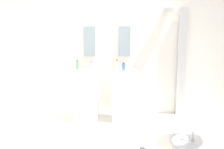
{
  "coord_description": "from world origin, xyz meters",
  "views": [
    {
      "loc": [
        0.33,
        -3.17,
        1.56
      ],
      "look_at": [
        0.15,
        0.55,
        0.95
      ],
      "focal_mm": 39.17,
      "sensor_mm": 36.0,
      "label": 1
    }
  ],
  "objects_px": {
    "shower_column": "(181,60)",
    "lounge_chair": "(193,122)",
    "soap_bottle_green": "(77,65)",
    "soap_bottle_blue": "(124,67)",
    "pedestal_sink_right": "(124,94)",
    "soap_bottle_white": "(117,65)",
    "pedestal_sink_left": "(87,94)",
    "soap_bottle_clear": "(91,65)"
  },
  "relations": [
    {
      "from": "pedestal_sink_right",
      "to": "soap_bottle_white",
      "type": "relative_size",
      "value": 5.7
    },
    {
      "from": "soap_bottle_clear",
      "to": "soap_bottle_blue",
      "type": "height_order",
      "value": "soap_bottle_blue"
    },
    {
      "from": "pedestal_sink_left",
      "to": "lounge_chair",
      "type": "relative_size",
      "value": 0.99
    },
    {
      "from": "pedestal_sink_left",
      "to": "soap_bottle_blue",
      "type": "bearing_deg",
      "value": -10.39
    },
    {
      "from": "soap_bottle_green",
      "to": "soap_bottle_white",
      "type": "distance_m",
      "value": 0.7
    },
    {
      "from": "pedestal_sink_left",
      "to": "shower_column",
      "type": "distance_m",
      "value": 1.89
    },
    {
      "from": "pedestal_sink_left",
      "to": "soap_bottle_blue",
      "type": "height_order",
      "value": "soap_bottle_blue"
    },
    {
      "from": "soap_bottle_clear",
      "to": "soap_bottle_green",
      "type": "bearing_deg",
      "value": -140.47
    },
    {
      "from": "shower_column",
      "to": "lounge_chair",
      "type": "relative_size",
      "value": 1.93
    },
    {
      "from": "lounge_chair",
      "to": "soap_bottle_green",
      "type": "height_order",
      "value": "soap_bottle_green"
    },
    {
      "from": "soap_bottle_blue",
      "to": "lounge_chair",
      "type": "bearing_deg",
      "value": -40.74
    },
    {
      "from": "soap_bottle_clear",
      "to": "pedestal_sink_right",
      "type": "bearing_deg",
      "value": -12.04
    },
    {
      "from": "pedestal_sink_left",
      "to": "soap_bottle_clear",
      "type": "bearing_deg",
      "value": 60.12
    },
    {
      "from": "pedestal_sink_left",
      "to": "pedestal_sink_right",
      "type": "bearing_deg",
      "value": 0.0
    },
    {
      "from": "soap_bottle_blue",
      "to": "soap_bottle_white",
      "type": "relative_size",
      "value": 0.74
    },
    {
      "from": "shower_column",
      "to": "lounge_chair",
      "type": "distance_m",
      "value": 1.55
    },
    {
      "from": "pedestal_sink_left",
      "to": "lounge_chair",
      "type": "bearing_deg",
      "value": -30.43
    },
    {
      "from": "pedestal_sink_right",
      "to": "shower_column",
      "type": "xyz_separation_m",
      "value": [
        1.08,
        0.39,
        0.58
      ]
    },
    {
      "from": "shower_column",
      "to": "soap_bottle_green",
      "type": "bearing_deg",
      "value": -166.92
    },
    {
      "from": "pedestal_sink_right",
      "to": "lounge_chair",
      "type": "xyz_separation_m",
      "value": [
        0.98,
        -0.97,
        -0.15
      ]
    },
    {
      "from": "shower_column",
      "to": "lounge_chair",
      "type": "height_order",
      "value": "shower_column"
    },
    {
      "from": "soap_bottle_white",
      "to": "lounge_chair",
      "type": "bearing_deg",
      "value": -38.31
    },
    {
      "from": "shower_column",
      "to": "soap_bottle_white",
      "type": "xyz_separation_m",
      "value": [
        -1.2,
        -0.49,
        -0.05
      ]
    },
    {
      "from": "pedestal_sink_left",
      "to": "shower_column",
      "type": "bearing_deg",
      "value": 12.47
    },
    {
      "from": "shower_column",
      "to": "soap_bottle_green",
      "type": "xyz_separation_m",
      "value": [
        -1.9,
        -0.44,
        -0.05
      ]
    },
    {
      "from": "pedestal_sink_left",
      "to": "soap_bottle_green",
      "type": "bearing_deg",
      "value": -159.98
    },
    {
      "from": "pedestal_sink_right",
      "to": "soap_bottle_clear",
      "type": "height_order",
      "value": "soap_bottle_clear"
    },
    {
      "from": "soap_bottle_green",
      "to": "shower_column",
      "type": "bearing_deg",
      "value": 13.08
    },
    {
      "from": "lounge_chair",
      "to": "soap_bottle_white",
      "type": "xyz_separation_m",
      "value": [
        -1.1,
        0.87,
        0.68
      ]
    },
    {
      "from": "pedestal_sink_left",
      "to": "soap_bottle_white",
      "type": "bearing_deg",
      "value": -10.34
    },
    {
      "from": "lounge_chair",
      "to": "soap_bottle_green",
      "type": "bearing_deg",
      "value": 153.0
    },
    {
      "from": "pedestal_sink_right",
      "to": "soap_bottle_green",
      "type": "distance_m",
      "value": 0.98
    },
    {
      "from": "pedestal_sink_right",
      "to": "soap_bottle_white",
      "type": "bearing_deg",
      "value": -141.79
    },
    {
      "from": "soap_bottle_blue",
      "to": "soap_bottle_clear",
      "type": "bearing_deg",
      "value": 157.04
    },
    {
      "from": "lounge_chair",
      "to": "pedestal_sink_left",
      "type": "bearing_deg",
      "value": 149.57
    },
    {
      "from": "lounge_chair",
      "to": "soap_bottle_blue",
      "type": "distance_m",
      "value": 1.46
    },
    {
      "from": "shower_column",
      "to": "soap_bottle_blue",
      "type": "relative_size",
      "value": 15.1
    },
    {
      "from": "pedestal_sink_right",
      "to": "soap_bottle_green",
      "type": "relative_size",
      "value": 5.99
    },
    {
      "from": "pedestal_sink_right",
      "to": "lounge_chair",
      "type": "height_order",
      "value": "pedestal_sink_right"
    },
    {
      "from": "pedestal_sink_left",
      "to": "pedestal_sink_right",
      "type": "distance_m",
      "value": 0.68
    },
    {
      "from": "pedestal_sink_right",
      "to": "soap_bottle_green",
      "type": "bearing_deg",
      "value": -176.28
    },
    {
      "from": "lounge_chair",
      "to": "soap_bottle_blue",
      "type": "height_order",
      "value": "soap_bottle_blue"
    }
  ]
}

